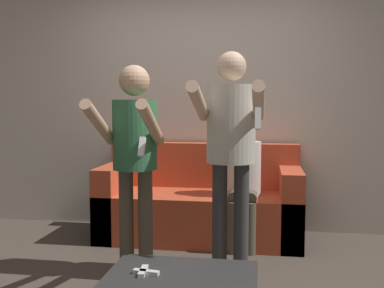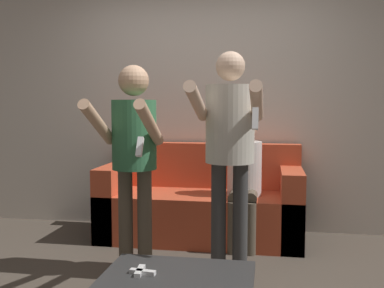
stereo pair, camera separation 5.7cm
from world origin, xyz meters
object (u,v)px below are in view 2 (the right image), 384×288
Objects in this scene: couch at (201,206)px; remote_far at (140,271)px; person_standing_left at (134,145)px; remote_near at (143,272)px; person_standing_right at (230,137)px; coffee_table at (178,280)px; person_seated at (244,172)px.

couch reaches higher than remote_far.
couch is at bearing 70.47° from person_standing_left.
remote_far is at bearing 146.30° from remote_near.
remote_near is at bearing -116.02° from person_standing_right.
couch is 12.40× the size of remote_near.
person_standing_left reaches higher than remote_near.
remote_near is (-0.20, -0.04, 0.05)m from coffee_table.
coffee_table is at bearing 11.16° from remote_near.
person_standing_left reaches higher than couch.
remote_near is (-0.05, -1.86, 0.04)m from couch.
person_seated is 1.74m from coffee_table.
couch is 12.49× the size of remote_far.
person_standing_right reaches higher than couch.
person_seated is at bearing -18.86° from couch.
person_standing_right is 10.89× the size of remote_near.
person_seated is (0.78, 0.87, -0.32)m from person_standing_left.
couch is 1.27m from person_standing_left.
couch is 1.31m from person_standing_right.
couch is 0.57m from person_seated.
person_seated is 7.90× the size of remote_far.
person_seated reaches higher than remote_near.
person_standing_right is at bearing -70.48° from couch.
remote_near is (-0.47, -1.71, -0.32)m from person_seated.
remote_far is at bearing -117.48° from person_standing_right.
couch is at bearing 161.14° from person_seated.
couch reaches higher than remote_near.
person_standing_left is 1.32× the size of person_seated.
person_seated is 1.80m from remote_far.
person_standing_right is at bearing -93.93° from person_seated.
coffee_table is at bearing -85.51° from couch.
person_standing_right is 1.17m from remote_far.
person_seated is 1.81m from remote_near.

